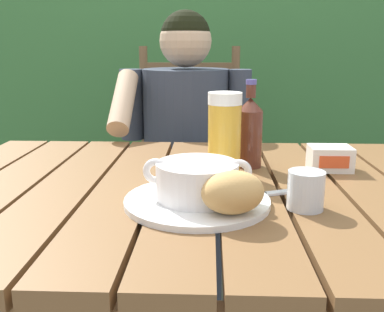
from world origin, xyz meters
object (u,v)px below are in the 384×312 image
at_px(beer_bottle, 250,131).
at_px(table_knife, 263,194).
at_px(chair_near_diner, 188,179).
at_px(serving_plate, 197,201).
at_px(soup_bowl, 197,180).
at_px(bread_roll, 233,192).
at_px(beer_glass, 224,134).
at_px(butter_tub, 330,158).
at_px(person_eating, 184,145).
at_px(water_glass_small, 306,190).

relative_size(beer_bottle, table_knife, 1.35).
bearing_deg(chair_near_diner, beer_bottle, -75.21).
distance_m(serving_plate, soup_bowl, 0.04).
bearing_deg(bread_roll, chair_near_diner, 97.03).
bearing_deg(bread_roll, beer_glass, 91.36).
bearing_deg(soup_bowl, beer_glass, 74.32).
distance_m(chair_near_diner, serving_plate, 1.03).
bearing_deg(butter_tub, person_eating, 125.78).
xyz_separation_m(bread_roll, water_glass_small, (0.14, 0.06, -0.01)).
relative_size(beer_bottle, butter_tub, 2.17).
relative_size(beer_glass, table_knife, 1.20).
bearing_deg(serving_plate, chair_near_diner, 93.90).
xyz_separation_m(chair_near_diner, table_knife, (0.20, -0.95, 0.26)).
height_order(person_eating, water_glass_small, person_eating).
bearing_deg(butter_tub, chair_near_diner, 117.45).
relative_size(chair_near_diner, person_eating, 0.89).
distance_m(beer_glass, water_glass_small, 0.27).
bearing_deg(butter_tub, beer_glass, -169.46).
xyz_separation_m(chair_near_diner, soup_bowl, (0.07, -1.00, 0.31)).
distance_m(chair_near_diner, butter_tub, 0.89).
height_order(chair_near_diner, table_knife, chair_near_diner).
relative_size(soup_bowl, beer_bottle, 0.95).
xyz_separation_m(serving_plate, soup_bowl, (-0.00, 0.00, 0.04)).
bearing_deg(beer_bottle, soup_bowl, -113.95).
distance_m(person_eating, beer_glass, 0.62).
distance_m(chair_near_diner, beer_bottle, 0.82).
height_order(water_glass_small, table_knife, water_glass_small).
bearing_deg(serving_plate, beer_glass, 74.32).
distance_m(serving_plate, water_glass_small, 0.21).
bearing_deg(butter_tub, bread_roll, -127.80).
xyz_separation_m(beer_bottle, butter_tub, (0.20, -0.02, -0.06)).
xyz_separation_m(serving_plate, beer_bottle, (0.12, 0.28, 0.09)).
xyz_separation_m(serving_plate, butter_tub, (0.32, 0.25, 0.02)).
relative_size(chair_near_diner, soup_bowl, 5.11).
xyz_separation_m(beer_glass, water_glass_small, (0.14, -0.22, -0.06)).
bearing_deg(soup_bowl, butter_tub, 38.48).
distance_m(beer_glass, butter_tub, 0.27).
relative_size(beer_glass, butter_tub, 1.93).
bearing_deg(bread_roll, person_eating, 98.84).
xyz_separation_m(chair_near_diner, beer_bottle, (0.19, -0.72, 0.35)).
relative_size(person_eating, serving_plate, 4.23).
bearing_deg(person_eating, beer_glass, -77.70).
height_order(chair_near_diner, person_eating, person_eating).
height_order(bread_roll, beer_glass, beer_glass).
bearing_deg(table_knife, butter_tub, 47.35).
relative_size(soup_bowl, water_glass_small, 2.86).
bearing_deg(bread_roll, water_glass_small, 22.72).
bearing_deg(butter_tub, beer_bottle, 173.43).
xyz_separation_m(chair_near_diner, serving_plate, (0.07, -1.00, 0.27)).
bearing_deg(serving_plate, person_eating, 95.12).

